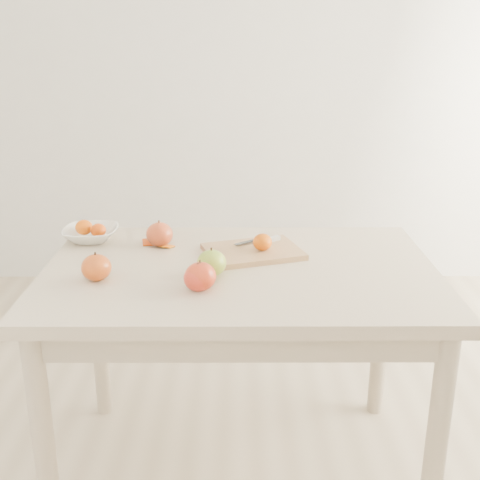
{
  "coord_description": "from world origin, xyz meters",
  "views": [
    {
      "loc": [
        -0.0,
        -1.72,
        1.42
      ],
      "look_at": [
        0.0,
        0.05,
        0.82
      ],
      "focal_mm": 45.0,
      "sensor_mm": 36.0,
      "label": 1
    }
  ],
  "objects": [
    {
      "name": "paring_knife",
      "position": [
        0.09,
        0.18,
        0.78
      ],
      "size": [
        0.16,
        0.09,
        0.01
      ],
      "color": "silver",
      "rests_on": "cutting_board"
    },
    {
      "name": "fruit_bowl",
      "position": [
        -0.52,
        0.25,
        0.77
      ],
      "size": [
        0.19,
        0.19,
        0.05
      ],
      "primitive_type": "imported",
      "color": "white",
      "rests_on": "table"
    },
    {
      "name": "board_tangerine",
      "position": [
        0.07,
        0.1,
        0.8
      ],
      "size": [
        0.06,
        0.06,
        0.05
      ],
      "primitive_type": "ellipsoid",
      "color": "#D85107",
      "rests_on": "cutting_board"
    },
    {
      "name": "bowl_tangerine_near",
      "position": [
        -0.54,
        0.26,
        0.79
      ],
      "size": [
        0.06,
        0.06,
        0.05
      ],
      "primitive_type": "ellipsoid",
      "color": "#E25608",
      "rests_on": "fruit_bowl"
    },
    {
      "name": "apple_red_b",
      "position": [
        -0.42,
        -0.1,
        0.79
      ],
      "size": [
        0.09,
        0.09,
        0.08
      ],
      "primitive_type": "ellipsoid",
      "color": "maroon",
      "rests_on": "table"
    },
    {
      "name": "orange_peel_a",
      "position": [
        -0.3,
        0.22,
        0.75
      ],
      "size": [
        0.07,
        0.06,
        0.01
      ],
      "primitive_type": "cube",
      "rotation": [
        0.21,
        0.0,
        0.19
      ],
      "color": "#C8430E",
      "rests_on": "table"
    },
    {
      "name": "orange_peel_b",
      "position": [
        -0.25,
        0.18,
        0.75
      ],
      "size": [
        0.06,
        0.05,
        0.01
      ],
      "primitive_type": "cube",
      "rotation": [
        -0.14,
        0.0,
        -0.48
      ],
      "color": "orange",
      "rests_on": "table"
    },
    {
      "name": "bowl_tangerine_far",
      "position": [
        -0.49,
        0.24,
        0.79
      ],
      "size": [
        0.05,
        0.05,
        0.05
      ],
      "primitive_type": "ellipsoid",
      "color": "#DC4307",
      "rests_on": "fruit_bowl"
    },
    {
      "name": "ground",
      "position": [
        0.0,
        0.0,
        0.0
      ],
      "size": [
        3.5,
        3.5,
        0.0
      ],
      "primitive_type": "plane",
      "color": "#C6B293",
      "rests_on": "ground"
    },
    {
      "name": "table",
      "position": [
        0.0,
        0.0,
        0.65
      ],
      "size": [
        1.2,
        0.8,
        0.75
      ],
      "color": "#C6B196",
      "rests_on": "ground"
    },
    {
      "name": "apple_green",
      "position": [
        -0.08,
        -0.07,
        0.79
      ],
      "size": [
        0.09,
        0.09,
        0.08
      ],
      "primitive_type": "ellipsoid",
      "color": "#5F8E19",
      "rests_on": "table"
    },
    {
      "name": "cutting_board",
      "position": [
        0.04,
        0.11,
        0.76
      ],
      "size": [
        0.35,
        0.3,
        0.02
      ],
      "primitive_type": "cube",
      "rotation": [
        0.0,
        0.0,
        0.31
      ],
      "color": "tan",
      "rests_on": "table"
    },
    {
      "name": "apple_red_a",
      "position": [
        -0.27,
        0.2,
        0.79
      ],
      "size": [
        0.09,
        0.09,
        0.08
      ],
      "primitive_type": "ellipsoid",
      "color": "maroon",
      "rests_on": "table"
    },
    {
      "name": "apple_red_e",
      "position": [
        -0.12,
        -0.18,
        0.79
      ],
      "size": [
        0.08,
        0.08,
        0.07
      ],
      "primitive_type": "ellipsoid",
      "color": "maroon",
      "rests_on": "table"
    },
    {
      "name": "apple_red_c",
      "position": [
        -0.11,
        -0.17,
        0.79
      ],
      "size": [
        0.09,
        0.09,
        0.08
      ],
      "primitive_type": "ellipsoid",
      "color": "#9E0D05",
      "rests_on": "table"
    }
  ]
}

